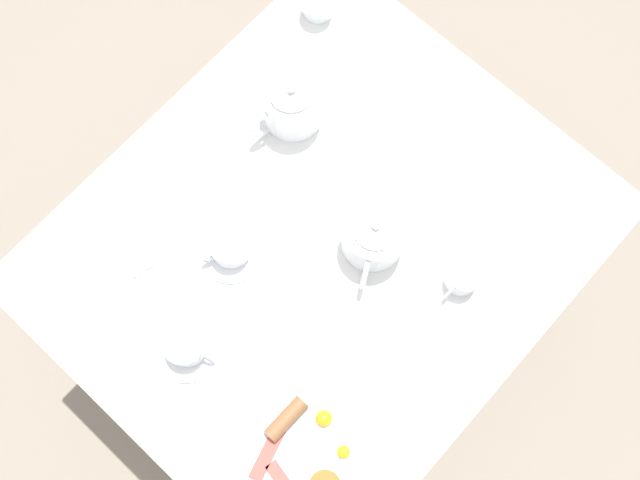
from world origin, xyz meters
name	(u,v)px	position (x,y,z in m)	size (l,w,h in m)	color
ground_plane	(320,305)	(0.00, 0.00, 0.00)	(8.00, 8.00, 0.00)	gray
table	(320,251)	(0.00, 0.00, 0.67)	(1.06, 0.91, 0.74)	white
breakfast_plate	(306,450)	(0.32, 0.26, 0.75)	(0.28, 0.28, 0.04)	white
teapot_near	(292,104)	(-0.17, -0.23, 0.80)	(0.22, 0.13, 0.13)	white
teapot_far	(374,236)	(-0.07, 0.08, 0.80)	(0.20, 0.13, 0.13)	white
teacup_with_saucer_left	(186,346)	(0.34, -0.05, 0.77)	(0.14, 0.14, 0.06)	white
teacup_with_saucer_right	(230,248)	(0.14, -0.12, 0.77)	(0.14, 0.14, 0.06)	white
creamer_jug	(462,278)	(-0.13, 0.26, 0.77)	(0.09, 0.07, 0.06)	white
napkin_folded	(130,232)	(0.25, -0.30, 0.75)	(0.17, 0.21, 0.01)	white
fork_by_plate	(427,118)	(-0.36, -0.02, 0.75)	(0.10, 0.16, 0.00)	silver
knife_by_plate	(515,213)	(-0.32, 0.26, 0.75)	(0.18, 0.14, 0.00)	silver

